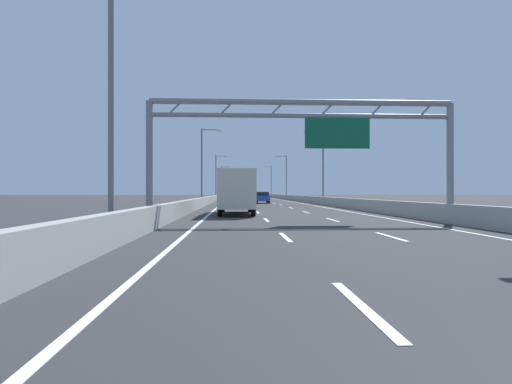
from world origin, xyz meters
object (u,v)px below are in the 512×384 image
(streetlamp_left_distant, at_px, (222,179))
(silver_car, at_px, (246,194))
(blue_car, at_px, (262,197))
(sign_gantry, at_px, (307,128))
(streetlamp_left_far, at_px, (217,174))
(red_car, at_px, (235,197))
(orange_car, at_px, (234,196))
(green_car, at_px, (234,194))
(streetlamp_right_far, at_px, (285,174))
(streetlamp_right_distant, at_px, (270,179))
(streetlamp_left_near, at_px, (118,78))
(streetlamp_right_mid, at_px, (321,162))
(streetlamp_left_mid, at_px, (204,161))
(white_car, at_px, (252,195))
(box_truck, at_px, (236,190))

(streetlamp_left_distant, xyz_separation_m, silver_car, (7.24, 1.46, -4.64))
(blue_car, bearing_deg, sign_gantry, -89.87)
(streetlamp_left_far, distance_m, blue_car, 38.00)
(streetlamp_left_far, distance_m, red_car, 27.60)
(orange_car, xyz_separation_m, green_car, (0.02, 44.23, 0.02))
(streetlamp_right_far, bearing_deg, streetlamp_right_distant, 90.00)
(streetlamp_left_near, height_order, streetlamp_right_mid, same)
(streetlamp_right_far, relative_size, orange_car, 2.03)
(streetlamp_left_mid, distance_m, streetlamp_left_far, 40.57)
(blue_car, bearing_deg, white_car, 89.90)
(streetlamp_left_far, height_order, blue_car, streetlamp_left_far)
(streetlamp_right_far, bearing_deg, red_car, -112.24)
(streetlamp_right_mid, bearing_deg, streetlamp_left_mid, 180.00)
(box_truck, bearing_deg, blue_car, 83.04)
(sign_gantry, height_order, streetlamp_left_mid, streetlamp_left_mid)
(silver_car, distance_m, orange_car, 42.84)
(green_car, bearing_deg, streetlamp_right_distant, -14.98)
(streetlamp_left_far, height_order, orange_car, streetlamp_left_far)
(orange_car, relative_size, green_car, 1.04)
(box_truck, bearing_deg, streetlamp_left_near, -105.13)
(streetlamp_left_distant, distance_m, streetlamp_right_distant, 14.93)
(silver_car, bearing_deg, red_car, -92.75)
(streetlamp_left_near, distance_m, streetlamp_right_mid, 43.23)
(white_car, height_order, red_car, white_car)
(white_car, bearing_deg, orange_car, -167.94)
(streetlamp_left_far, bearing_deg, streetlamp_right_mid, -69.80)
(streetlamp_right_mid, height_order, green_car, streetlamp_right_mid)
(streetlamp_left_mid, bearing_deg, orange_car, 84.67)
(silver_car, relative_size, box_truck, 0.55)
(streetlamp_left_far, xyz_separation_m, blue_car, (7.63, -36.94, -4.62))
(white_car, bearing_deg, green_car, 95.20)
(streetlamp_right_distant, relative_size, green_car, 2.11)
(streetlamp_right_far, xyz_separation_m, streetlamp_left_distant, (-14.93, 40.57, 0.00))
(green_car, bearing_deg, streetlamp_right_far, -75.59)
(red_car, bearing_deg, orange_car, 90.44)
(silver_car, relative_size, blue_car, 1.01)
(streetlamp_left_far, bearing_deg, streetlamp_left_mid, -90.00)
(streetlamp_left_far, xyz_separation_m, streetlamp_right_far, (14.93, 0.00, 0.00))
(streetlamp_left_mid, distance_m, orange_car, 40.36)
(streetlamp_right_mid, relative_size, streetlamp_right_far, 1.00)
(orange_car, bearing_deg, red_car, -89.56)
(streetlamp_right_mid, xyz_separation_m, red_car, (-11.00, 13.66, -4.66))
(streetlamp_left_near, bearing_deg, silver_car, 86.63)
(streetlamp_left_far, xyz_separation_m, green_car, (3.74, 43.57, -4.64))
(blue_car, distance_m, box_truck, 29.39)
(streetlamp_right_mid, bearing_deg, streetlamp_right_far, 90.00)
(sign_gantry, xyz_separation_m, streetlamp_left_near, (-7.71, -7.63, 0.56))
(streetlamp_left_far, relative_size, streetlamp_right_far, 1.00)
(sign_gantry, relative_size, white_car, 3.73)
(red_car, bearing_deg, blue_car, -69.75)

